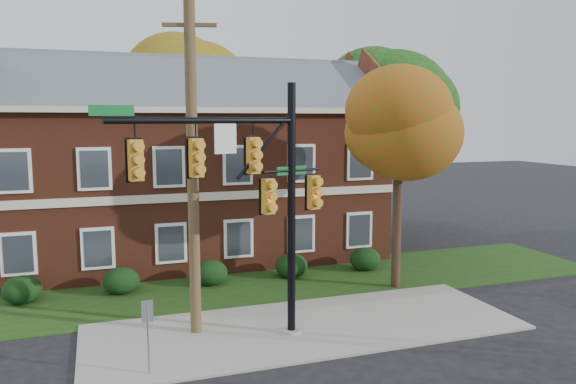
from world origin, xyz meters
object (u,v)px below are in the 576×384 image
object	(u,v)px
hedge_far_right	(365,259)
tree_far_rear	(188,85)
hedge_center	(211,273)
tree_right_rear	(387,94)
hedge_right	(291,266)
sign_post	(148,325)
traffic_signal	(252,185)
hedge_far_left	(22,290)
apartment_building	(188,156)
tree_near_right	(406,121)
utility_pole	(193,169)
hedge_left	(121,281)

from	to	relation	value
hedge_far_right	tree_far_rear	xyz separation A→B (m)	(-5.66, 13.09, 8.32)
hedge_center	hedge_far_right	size ratio (longest dim) A/B	1.00
tree_right_rear	hedge_right	bearing A→B (deg)	-141.98
tree_right_rear	sign_post	bearing A→B (deg)	-136.58
hedge_far_right	tree_right_rear	world-z (taller)	tree_right_rear
hedge_center	traffic_signal	size ratio (longest dim) A/B	0.18
tree_right_rear	hedge_far_left	bearing A→B (deg)	-161.55
apartment_building	sign_post	size ratio (longest dim) A/B	9.09
tree_far_rear	sign_post	distance (m)	22.42
tree_near_right	utility_pole	size ratio (longest dim) A/B	0.83
hedge_far_right	traffic_signal	world-z (taller)	traffic_signal
hedge_right	sign_post	bearing A→B (deg)	-131.26
apartment_building	hedge_left	xyz separation A→B (m)	(-3.50, -5.25, -4.46)
tree_near_right	sign_post	xyz separation A→B (m)	(-10.37, -4.74, -5.26)
hedge_far_right	tree_right_rear	size ratio (longest dim) A/B	0.13
hedge_right	apartment_building	bearing A→B (deg)	123.67
hedge_left	hedge_far_right	world-z (taller)	same
hedge_right	tree_near_right	size ratio (longest dim) A/B	0.16
hedge_far_left	hedge_far_right	world-z (taller)	same
tree_near_right	tree_far_rear	distance (m)	17.12
apartment_building	tree_right_rear	bearing A→B (deg)	4.33
hedge_far_right	traffic_signal	bearing A→B (deg)	-137.37
hedge_far_right	utility_pole	distance (m)	10.90
tree_far_rear	hedge_center	bearing A→B (deg)	-95.85
hedge_left	tree_far_rear	distance (m)	16.25
traffic_signal	utility_pole	distance (m)	2.07
tree_far_rear	utility_pole	distance (m)	18.69
hedge_far_left	sign_post	xyz separation A→B (m)	(3.86, -7.57, 0.88)
tree_near_right	utility_pole	world-z (taller)	utility_pole
traffic_signal	utility_pole	xyz separation A→B (m)	(-1.46, 1.42, 0.37)
hedge_far_left	tree_far_rear	distance (m)	17.61
hedge_far_left	traffic_signal	bearing A→B (deg)	-42.64
hedge_far_left	hedge_right	xyz separation A→B (m)	(10.50, 0.00, 0.00)
hedge_right	tree_near_right	world-z (taller)	tree_near_right
traffic_signal	utility_pole	world-z (taller)	utility_pole
tree_far_rear	hedge_far_right	bearing A→B (deg)	-66.63
hedge_right	tree_right_rear	size ratio (longest dim) A/B	0.13
hedge_left	hedge_right	bearing A→B (deg)	0.00
sign_post	hedge_far_right	bearing A→B (deg)	32.14
hedge_left	tree_right_rear	xyz separation A→B (m)	(14.81, 6.11, 7.60)
tree_right_rear	traffic_signal	size ratio (longest dim) A/B	1.36
hedge_center	tree_right_rear	xyz separation A→B (m)	(11.31, 6.11, 7.60)
traffic_signal	apartment_building	bearing A→B (deg)	75.10
hedge_left	sign_post	distance (m)	7.63
hedge_far_left	hedge_center	bearing A→B (deg)	0.00
apartment_building	hedge_center	world-z (taller)	apartment_building
hedge_right	tree_right_rear	bearing A→B (deg)	38.02
hedge_center	sign_post	size ratio (longest dim) A/B	0.68
hedge_right	traffic_signal	world-z (taller)	traffic_signal
hedge_far_right	hedge_far_left	bearing A→B (deg)	180.00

